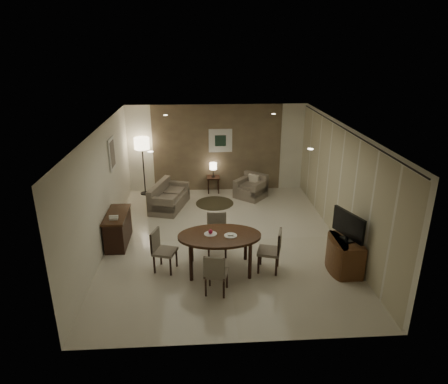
{
  "coord_description": "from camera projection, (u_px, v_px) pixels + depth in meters",
  "views": [
    {
      "loc": [
        -0.56,
        -8.52,
        4.47
      ],
      "look_at": [
        0.0,
        0.2,
        1.15
      ],
      "focal_mm": 32.0,
      "sensor_mm": 36.0,
      "label": 1
    }
  ],
  "objects": [
    {
      "name": "curtain_wall",
      "position": [
        340.0,
        186.0,
        9.26
      ],
      "size": [
        0.08,
        6.7,
        2.58
      ],
      "primitive_type": null,
      "color": "beige",
      "rests_on": "wall_right"
    },
    {
      "name": "plate_b",
      "position": [
        231.0,
        236.0,
        8.02
      ],
      "size": [
        0.26,
        0.26,
        0.02
      ],
      "primitive_type": "cylinder",
      "color": "white",
      "rests_on": "dining_table"
    },
    {
      "name": "curtain_rod",
      "position": [
        346.0,
        129.0,
        8.8
      ],
      "size": [
        0.03,
        6.8,
        0.03
      ],
      "primitive_type": "cylinder",
      "rotation": [
        1.57,
        0.0,
        0.0
      ],
      "color": "black",
      "rests_on": "wall_right"
    },
    {
      "name": "art_left_frame",
      "position": [
        112.0,
        154.0,
        9.87
      ],
      "size": [
        0.03,
        0.6,
        0.8
      ],
      "primitive_type": "cube",
      "color": "silver",
      "rests_on": "wall_left"
    },
    {
      "name": "chair_near",
      "position": [
        216.0,
        272.0,
        7.44
      ],
      "size": [
        0.5,
        0.5,
        0.85
      ],
      "primitive_type": null,
      "rotation": [
        0.0,
        0.0,
        2.9
      ],
      "color": "gray",
      "rests_on": "floor"
    },
    {
      "name": "chair_far",
      "position": [
        217.0,
        236.0,
        8.77
      ],
      "size": [
        0.46,
        0.46,
        0.92
      ],
      "primitive_type": null,
      "rotation": [
        0.0,
        0.0,
        -0.03
      ],
      "color": "gray",
      "rests_on": "floor"
    },
    {
      "name": "flat_tv",
      "position": [
        348.0,
        226.0,
        7.95
      ],
      "size": [
        0.36,
        0.85,
        0.6
      ],
      "primitive_type": null,
      "rotation": [
        0.0,
        0.0,
        0.35
      ],
      "color": "black",
      "rests_on": "tv_cabinet"
    },
    {
      "name": "chair_right",
      "position": [
        269.0,
        251.0,
        8.16
      ],
      "size": [
        0.54,
        0.54,
        0.9
      ],
      "primitive_type": null,
      "rotation": [
        0.0,
        0.0,
        -1.85
      ],
      "color": "gray",
      "rests_on": "floor"
    },
    {
      "name": "napkin",
      "position": [
        231.0,
        235.0,
        8.01
      ],
      "size": [
        0.12,
        0.08,
        0.03
      ],
      "primitive_type": "cube",
      "color": "white",
      "rests_on": "plate_b"
    },
    {
      "name": "fruit_apple",
      "position": [
        210.0,
        232.0,
        8.07
      ],
      "size": [
        0.09,
        0.09,
        0.09
      ],
      "primitive_type": "sphere",
      "color": "#A21230",
      "rests_on": "plate_a"
    },
    {
      "name": "floor_lamp",
      "position": [
        143.0,
        166.0,
        12.13
      ],
      "size": [
        0.45,
        0.45,
        1.78
      ],
      "primitive_type": null,
      "color": "#FFE5B7",
      "rests_on": "floor"
    },
    {
      "name": "downlight_nl",
      "position": [
        150.0,
        152.0,
        6.85
      ],
      "size": [
        0.1,
        0.1,
        0.01
      ],
      "primitive_type": "cylinder",
      "color": "white",
      "rests_on": "ceiling"
    },
    {
      "name": "sofa",
      "position": [
        169.0,
        196.0,
        11.3
      ],
      "size": [
        1.65,
        1.13,
        0.71
      ],
      "primitive_type": null,
      "rotation": [
        0.0,
        0.0,
        1.29
      ],
      "color": "gray",
      "rests_on": "floor"
    },
    {
      "name": "downlight_fr",
      "position": [
        274.0,
        114.0,
        10.38
      ],
      "size": [
        0.1,
        0.1,
        0.01
      ],
      "primitive_type": "cylinder",
      "color": "white",
      "rests_on": "ceiling"
    },
    {
      "name": "dining_table",
      "position": [
        220.0,
        252.0,
        8.2
      ],
      "size": [
        1.7,
        1.06,
        0.79
      ],
      "primitive_type": null,
      "color": "#452816",
      "rests_on": "floor"
    },
    {
      "name": "downlight_fl",
      "position": [
        166.0,
        115.0,
        10.21
      ],
      "size": [
        0.1,
        0.1,
        0.01
      ],
      "primitive_type": "cylinder",
      "color": "white",
      "rests_on": "ceiling"
    },
    {
      "name": "plate_a",
      "position": [
        211.0,
        234.0,
        8.09
      ],
      "size": [
        0.26,
        0.26,
        0.02
      ],
      "primitive_type": "cylinder",
      "color": "white",
      "rests_on": "dining_table"
    },
    {
      "name": "side_table",
      "position": [
        213.0,
        184.0,
        12.51
      ],
      "size": [
        0.39,
        0.39,
        0.5
      ],
      "primitive_type": null,
      "color": "black",
      "rests_on": "floor"
    },
    {
      "name": "telephone",
      "position": [
        114.0,
        217.0,
        8.86
      ],
      "size": [
        0.2,
        0.14,
        0.09
      ],
      "primitive_type": null,
      "color": "white",
      "rests_on": "console_desk"
    },
    {
      "name": "taupe_accent",
      "position": [
        217.0,
        148.0,
        12.34
      ],
      "size": [
        3.96,
        0.03,
        2.7
      ],
      "primitive_type": "cube",
      "color": "#7B694C",
      "rests_on": "wall_back"
    },
    {
      "name": "room_shell",
      "position": [
        223.0,
        181.0,
        9.47
      ],
      "size": [
        5.5,
        7.0,
        2.7
      ],
      "color": "beige",
      "rests_on": "ground"
    },
    {
      "name": "art_left_canvas",
      "position": [
        113.0,
        154.0,
        9.87
      ],
      "size": [
        0.01,
        0.46,
        0.64
      ],
      "primitive_type": "cube",
      "color": "gray",
      "rests_on": "wall_left"
    },
    {
      "name": "table_lamp",
      "position": [
        213.0,
        169.0,
        12.33
      ],
      "size": [
        0.22,
        0.22,
        0.5
      ],
      "primitive_type": null,
      "color": "#FFEAC1",
      "rests_on": "side_table"
    },
    {
      "name": "downlight_nr",
      "position": [
        311.0,
        149.0,
        7.02
      ],
      "size": [
        0.1,
        0.1,
        0.01
      ],
      "primitive_type": "cylinder",
      "color": "white",
      "rests_on": "ceiling"
    },
    {
      "name": "console_desk",
      "position": [
        118.0,
        229.0,
        9.29
      ],
      "size": [
        0.48,
        1.2,
        0.75
      ],
      "primitive_type": null,
      "color": "#452816",
      "rests_on": "floor"
    },
    {
      "name": "round_rug",
      "position": [
        215.0,
        203.0,
        11.71
      ],
      "size": [
        1.1,
        1.1,
        0.01
      ],
      "primitive_type": "cylinder",
      "color": "#413724",
      "rests_on": "floor"
    },
    {
      "name": "tv_cabinet",
      "position": [
        346.0,
        255.0,
        8.19
      ],
      "size": [
        0.48,
        0.9,
        0.7
      ],
      "primitive_type": null,
      "color": "brown",
      "rests_on": "floor"
    },
    {
      "name": "chair_left",
      "position": [
        165.0,
        251.0,
        8.17
      ],
      "size": [
        0.53,
        0.53,
        0.88
      ],
      "primitive_type": null,
      "rotation": [
        0.0,
        0.0,
        1.27
      ],
      "color": "gray",
      "rests_on": "floor"
    },
    {
      "name": "art_back_canvas",
      "position": [
        220.0,
        141.0,
        12.22
      ],
      "size": [
        0.34,
        0.01,
        0.34
      ],
      "primitive_type": "cube",
      "color": "black",
      "rests_on": "wall_back"
    },
    {
      "name": "armchair",
      "position": [
        251.0,
        186.0,
        12.03
      ],
      "size": [
        1.09,
        1.09,
        0.71
      ],
      "primitive_type": null,
      "rotation": [
        0.0,
        0.0,
        -0.7
      ],
      "color": "gray",
      "rests_on": "floor"
    },
    {
      "name": "art_back_frame",
      "position": [
        220.0,
        141.0,
        12.24
      ],
      "size": [
        0.72,
        0.03,
        0.72
      ],
      "primitive_type": "cube",
      "color": "silver",
      "rests_on": "wall_back"
    }
  ]
}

